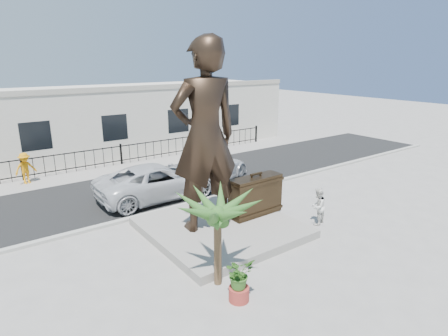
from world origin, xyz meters
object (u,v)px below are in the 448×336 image
Objects in this scene: suitcase at (256,196)px; tourist at (318,206)px; car_white at (158,181)px; statue at (205,137)px.

tourist is (1.78, -1.66, -0.34)m from suitcase.
tourist is 0.26× the size of car_white.
tourist is (4.00, -1.89, -2.95)m from statue.
statue is at bearing 176.72° from car_white.
tourist is 7.37m from car_white.
car_white is at bearing 111.15° from suitcase.
statue is 5.32m from tourist.
suitcase is 1.50× the size of tourist.
suitcase is (2.22, -0.23, -2.61)m from statue.
car_white is at bearing -77.82° from tourist.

